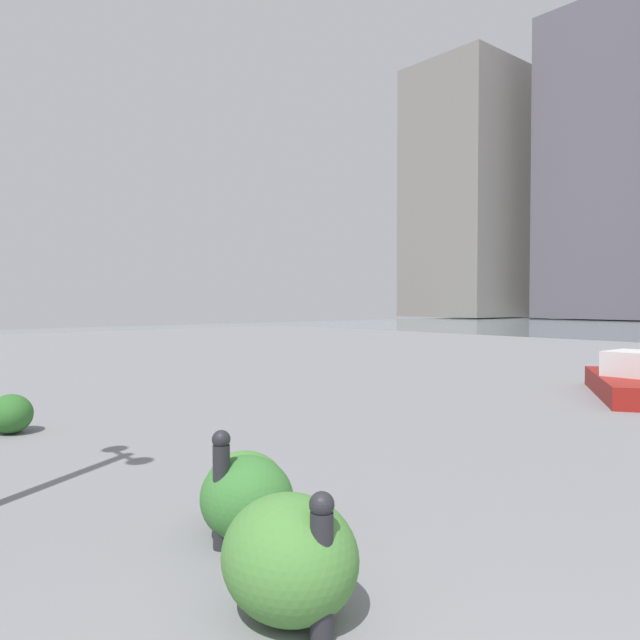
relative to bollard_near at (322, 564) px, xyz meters
name	(u,v)px	position (x,y,z in m)	size (l,w,h in m)	color
building_annex	(618,168)	(27.00, -65.36, 15.97)	(13.03, 13.35, 32.74)	#5B5660
building_highrise	(474,195)	(42.75, -61.36, 14.69)	(11.84, 15.40, 30.19)	gray
bollard_near	(322,564)	(0.00, 0.00, 0.00)	(0.13, 0.13, 0.77)	#232328
bollard_mid	(221,487)	(1.33, -0.22, 0.03)	(0.13, 0.13, 0.83)	#232328
shrub_low	(247,498)	(1.34, -0.43, -0.09)	(0.72, 0.65, 0.61)	#387533
shrub_round	(290,557)	(0.28, -0.01, -0.06)	(0.80, 0.72, 0.68)	#477F38
shrub_wide	(246,489)	(1.59, -0.59, -0.12)	(0.67, 0.60, 0.57)	#477F38
shrub_tall	(11,414)	(6.33, -0.03, -0.14)	(0.60, 0.54, 0.51)	#2D6628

